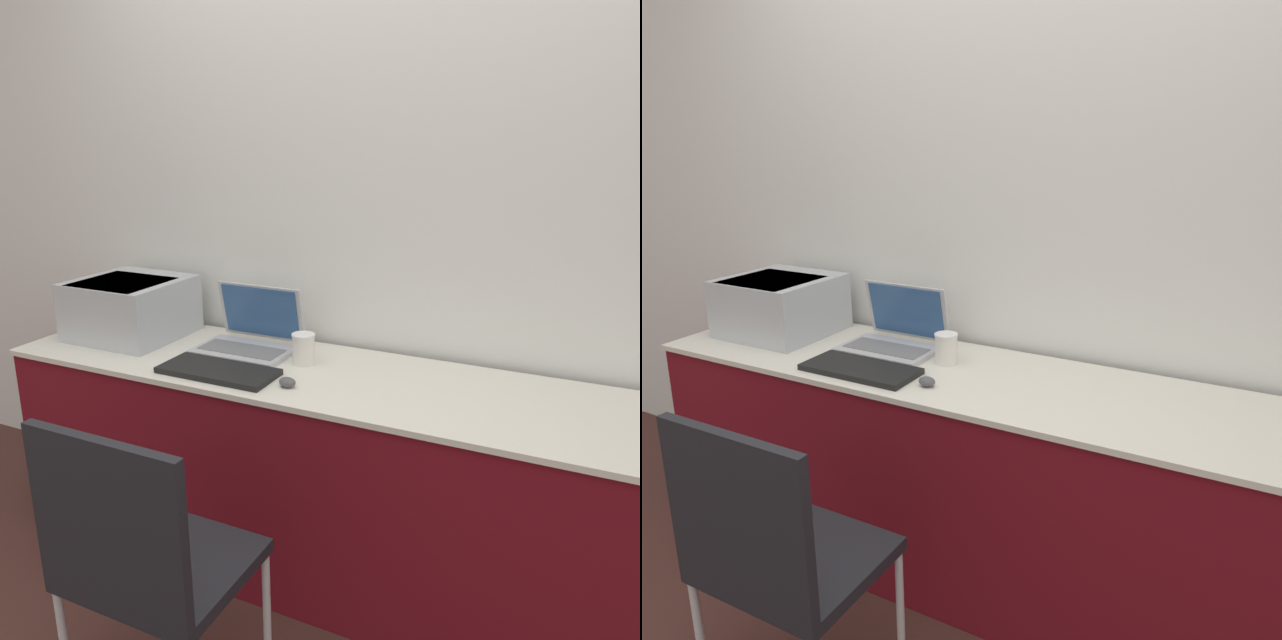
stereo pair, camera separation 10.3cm
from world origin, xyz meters
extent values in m
plane|color=#472823|center=(0.00, 0.00, 0.00)|extent=(14.00, 14.00, 0.00)
cube|color=silver|center=(0.00, 0.63, 1.30)|extent=(8.00, 0.05, 2.60)
cube|color=maroon|center=(0.00, 0.29, 0.38)|extent=(2.59, 0.57, 0.77)
cube|color=silver|center=(0.00, 0.29, 0.78)|extent=(2.61, 0.59, 0.02)
cube|color=#B2B7BC|center=(-1.00, 0.34, 0.91)|extent=(0.41, 0.40, 0.23)
cube|color=#51565B|center=(-1.00, 0.30, 1.00)|extent=(0.33, 0.30, 0.04)
cube|color=#B7B7BC|center=(-0.47, 0.34, 0.80)|extent=(0.36, 0.22, 0.02)
cube|color=slate|center=(-0.47, 0.33, 0.81)|extent=(0.32, 0.12, 0.00)
cube|color=#B7B7BC|center=(-0.47, 0.48, 0.92)|extent=(0.36, 0.05, 0.22)
cube|color=#2D5184|center=(-0.47, 0.47, 0.92)|extent=(0.32, 0.04, 0.20)
cube|color=black|center=(-0.44, 0.13, 0.80)|extent=(0.41, 0.18, 0.02)
cylinder|color=white|center=(-0.22, 0.34, 0.84)|extent=(0.08, 0.08, 0.10)
cylinder|color=white|center=(-0.22, 0.34, 0.90)|extent=(0.08, 0.08, 0.01)
ellipsoid|color=#4C4C51|center=(-0.17, 0.12, 0.81)|extent=(0.06, 0.04, 0.03)
cube|color=black|center=(-0.27, -0.41, 0.45)|extent=(0.46, 0.40, 0.04)
cube|color=black|center=(-0.27, -0.59, 0.69)|extent=(0.46, 0.03, 0.45)
cylinder|color=silver|center=(-0.49, -0.22, 0.21)|extent=(0.02, 0.02, 0.43)
cylinder|color=silver|center=(-0.06, -0.22, 0.21)|extent=(0.02, 0.02, 0.43)
camera|label=1|loc=(0.73, -1.53, 1.58)|focal=35.00mm
camera|label=2|loc=(0.82, -1.48, 1.58)|focal=35.00mm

